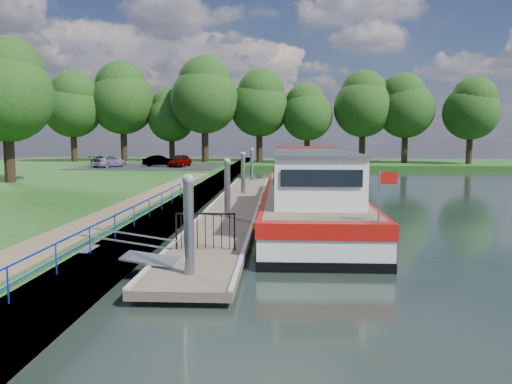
{
  "coord_description": "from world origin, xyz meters",
  "views": [
    {
      "loc": [
        2.31,
        -12.76,
        3.88
      ],
      "look_at": [
        1.2,
        9.32,
        1.4
      ],
      "focal_mm": 35.0,
      "sensor_mm": 36.0,
      "label": 1
    }
  ],
  "objects_px": {
    "car_c": "(109,161)",
    "car_b": "(160,161)",
    "pontoon": "(237,207)",
    "car_a": "(180,161)",
    "barge": "(307,193)"
  },
  "relations": [
    {
      "from": "barge",
      "to": "car_c",
      "type": "bearing_deg",
      "value": 127.09
    },
    {
      "from": "pontoon",
      "to": "car_c",
      "type": "bearing_deg",
      "value": 122.85
    },
    {
      "from": "pontoon",
      "to": "car_a",
      "type": "relative_size",
      "value": 8.22
    },
    {
      "from": "car_c",
      "to": "car_a",
      "type": "bearing_deg",
      "value": -150.41
    },
    {
      "from": "car_c",
      "to": "car_b",
      "type": "bearing_deg",
      "value": -140.11
    },
    {
      "from": "car_a",
      "to": "car_b",
      "type": "bearing_deg",
      "value": 173.15
    },
    {
      "from": "pontoon",
      "to": "car_b",
      "type": "bearing_deg",
      "value": 112.39
    },
    {
      "from": "car_a",
      "to": "car_c",
      "type": "distance_m",
      "value": 6.98
    },
    {
      "from": "barge",
      "to": "car_b",
      "type": "bearing_deg",
      "value": 117.88
    },
    {
      "from": "barge",
      "to": "car_a",
      "type": "relative_size",
      "value": 5.8
    },
    {
      "from": "car_a",
      "to": "car_c",
      "type": "height_order",
      "value": "car_a"
    },
    {
      "from": "car_a",
      "to": "car_c",
      "type": "bearing_deg",
      "value": -164.17
    },
    {
      "from": "car_b",
      "to": "car_a",
      "type": "bearing_deg",
      "value": -111.66
    },
    {
      "from": "pontoon",
      "to": "car_a",
      "type": "bearing_deg",
      "value": 108.22
    },
    {
      "from": "barge",
      "to": "pontoon",
      "type": "bearing_deg",
      "value": 158.33
    }
  ]
}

